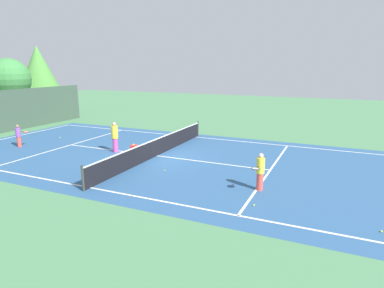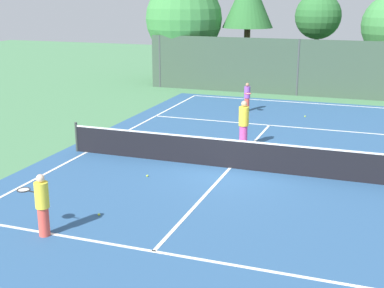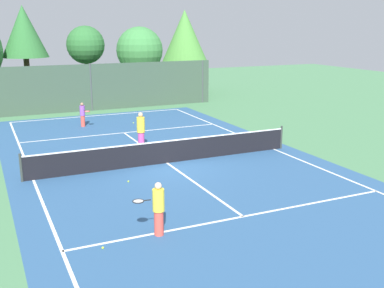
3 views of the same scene
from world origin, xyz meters
TOP-DOWN VIEW (x-y plane):
  - ground_plane at (0.00, 0.00)m, footprint 80.00×80.00m
  - court_surface at (0.00, 0.00)m, footprint 13.00×25.00m
  - tennis_net at (0.00, 0.00)m, footprint 11.90×0.10m
  - tree_0 at (4.85, 17.87)m, footprint 3.66×3.66m
  - tree_2 at (9.39, 19.34)m, footprint 3.92×3.92m
  - player_0 at (-0.25, 2.67)m, footprint 0.38×0.38m
  - player_1 at (-2.84, -6.51)m, footprint 0.91×0.42m
  - player_2 at (-1.68, 8.98)m, footprint 0.53×0.88m
  - ball_crate at (0.40, 1.80)m, footprint 0.38×0.38m
  - tennis_ball_0 at (-4.79, -10.74)m, footprint 0.07×0.07m
  - tennis_ball_1 at (-4.49, -6.70)m, footprint 0.07×0.07m
  - tennis_ball_2 at (-2.18, -5.01)m, footprint 0.07×0.07m
  - tennis_ball_3 at (1.96, 1.02)m, footprint 0.07×0.07m
  - tennis_ball_4 at (1.26, 8.62)m, footprint 0.07×0.07m
  - tennis_ball_5 at (-2.26, -1.75)m, footprint 0.07×0.07m

SIDE VIEW (x-z plane):
  - ground_plane at x=0.00m, z-range 0.00..0.00m
  - court_surface at x=0.00m, z-range 0.00..0.01m
  - tennis_ball_0 at x=-4.79m, z-range 0.00..0.07m
  - tennis_ball_1 at x=-4.49m, z-range 0.00..0.07m
  - tennis_ball_2 at x=-2.18m, z-range 0.00..0.07m
  - tennis_ball_3 at x=1.96m, z-range 0.00..0.07m
  - tennis_ball_4 at x=1.26m, z-range 0.00..0.07m
  - tennis_ball_5 at x=-2.26m, z-range 0.00..0.07m
  - ball_crate at x=0.40m, z-range -0.03..0.40m
  - tennis_net at x=0.00m, z-range -0.04..1.06m
  - player_2 at x=-1.68m, z-range 0.03..1.44m
  - player_1 at x=-2.84m, z-range 0.03..1.59m
  - player_0 at x=-0.25m, z-range 0.02..1.81m
  - tree_0 at x=4.85m, z-range 0.99..6.65m
  - tree_2 at x=9.39m, z-range 1.31..8.34m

